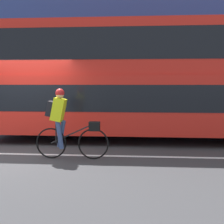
# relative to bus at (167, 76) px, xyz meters

# --- Properties ---
(ground_plane) EXTENTS (80.00, 80.00, 0.00)m
(ground_plane) POSITION_rel_bus_xyz_m (-4.04, -2.20, -2.04)
(ground_plane) COLOR #38383A
(road_center_line) EXTENTS (50.00, 0.14, 0.01)m
(road_center_line) POSITION_rel_bus_xyz_m (-4.04, -2.30, -2.04)
(road_center_line) COLOR silver
(road_center_line) RESTS_ON ground_plane
(sidewalk_curb) EXTENTS (60.00, 2.20, 0.11)m
(sidewalk_curb) POSITION_rel_bus_xyz_m (-4.04, 3.59, -1.99)
(sidewalk_curb) COLOR gray
(sidewalk_curb) RESTS_ON ground_plane
(building_facade) EXTENTS (60.00, 0.30, 9.58)m
(building_facade) POSITION_rel_bus_xyz_m (-4.04, 4.84, 2.75)
(building_facade) COLOR #33478C
(building_facade) RESTS_ON ground_plane
(bus) EXTENTS (11.23, 2.57, 3.66)m
(bus) POSITION_rel_bus_xyz_m (0.00, 0.00, 0.00)
(bus) COLOR black
(bus) RESTS_ON ground_plane
(cyclist_on_bike) EXTENTS (1.79, 0.32, 1.70)m
(cyclist_on_bike) POSITION_rel_bus_xyz_m (-2.66, -2.66, -1.13)
(cyclist_on_bike) COLOR black
(cyclist_on_bike) RESTS_ON ground_plane
(trash_bin) EXTENTS (0.49, 0.49, 0.98)m
(trash_bin) POSITION_rel_bus_xyz_m (-5.54, 3.48, -1.44)
(trash_bin) COLOR #194C23
(trash_bin) RESTS_ON sidewalk_curb
(street_sign_post) EXTENTS (0.36, 0.09, 2.66)m
(street_sign_post) POSITION_rel_bus_xyz_m (-3.63, 3.48, -0.46)
(street_sign_post) COLOR #59595B
(street_sign_post) RESTS_ON sidewalk_curb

